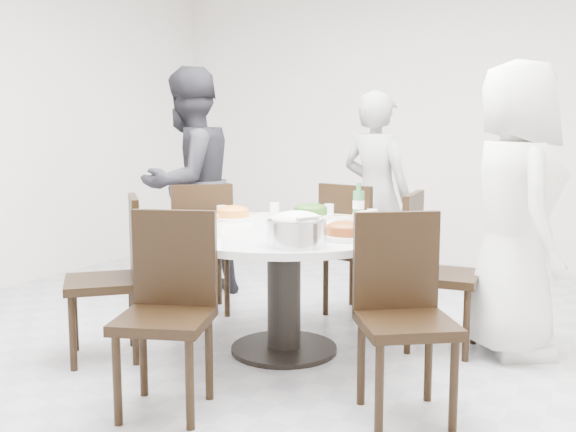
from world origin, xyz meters
The scene contains 22 objects.
floor centered at (0.00, 0.00, 0.00)m, with size 6.00×6.00×0.01m, color #B1B1B6.
wall_back centered at (0.00, 3.00, 1.40)m, with size 6.00×0.01×2.80m, color white.
dining_table centered at (-0.19, 0.04, 0.38)m, with size 1.50×1.50×0.75m, color white.
chair_ne centered at (0.63, 0.54, 0.47)m, with size 0.42×0.42×0.95m, color black.
chair_n centered at (-0.10, 1.00, 0.47)m, with size 0.42×0.42×0.95m, color black.
chair_nw centered at (-1.13, 0.49, 0.47)m, with size 0.42×0.42×0.95m, color black.
chair_sw centered at (-1.06, -0.56, 0.47)m, with size 0.42×0.42×0.95m, color black.
chair_s centered at (-0.27, -0.98, 0.47)m, with size 0.42×0.42×0.95m, color black.
chair_se centered at (0.75, -0.49, 0.47)m, with size 0.42×0.42×0.95m, color black.
diner_right centered at (1.01, 0.69, 0.87)m, with size 0.85×0.55×1.73m, color silver.
diner_middle centered at (-0.17, 1.49, 0.80)m, with size 0.59×0.39×1.61m, color black.
diner_left centered at (-1.44, 0.78, 0.89)m, with size 0.87×0.68×1.79m, color black.
dish_greens centered at (-0.25, 0.52, 0.79)m, with size 0.28×0.28×0.07m, color white.
dish_pale centered at (0.21, 0.37, 0.78)m, with size 0.25×0.25×0.07m, color white.
dish_orange centered at (-0.64, 0.18, 0.79)m, with size 0.27×0.27×0.07m, color white.
dish_redbrown centered at (0.28, -0.11, 0.79)m, with size 0.29×0.29×0.07m, color white.
dish_tofu centered at (-0.64, -0.15, 0.79)m, with size 0.28×0.28×0.07m, color white.
rice_bowl centered at (0.13, -0.40, 0.82)m, with size 0.31×0.31×0.13m, color silver.
soup_bowl centered at (-0.46, -0.44, 0.79)m, with size 0.26×0.26×0.08m, color white.
beverage_bottle centered at (0.08, 0.53, 0.87)m, with size 0.07×0.07×0.25m, color #2D723B.
tea_cups centered at (-0.19, 0.70, 0.79)m, with size 0.07×0.07×0.08m, color white.
chopsticks centered at (-0.17, 0.70, 0.76)m, with size 0.24×0.04×0.01m, color tan, non-canonical shape.
Camera 1 is at (1.71, -3.39, 1.38)m, focal length 42.00 mm.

